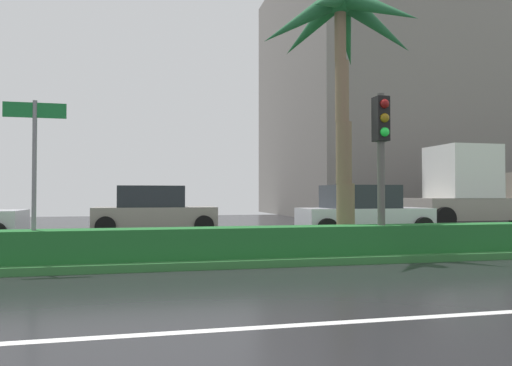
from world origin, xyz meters
name	(u,v)px	position (x,y,z in m)	size (l,w,h in m)	color
ground_plane	(127,256)	(0.00, 9.00, -0.05)	(90.00, 42.00, 0.10)	black
near_lane_divider_stripe	(103,337)	(0.00, 2.00, 0.00)	(81.00, 0.14, 0.01)	white
median_strip	(126,255)	(0.00, 8.00, 0.07)	(85.50, 4.00, 0.15)	#2D6B33
median_hedge	(123,245)	(0.00, 6.60, 0.45)	(76.50, 0.70, 0.60)	#1E6028
palm_tree_centre_left	(340,34)	(5.16, 8.29, 5.43)	(4.15, 4.00, 6.68)	brown
traffic_signal_median_right	(381,143)	(5.34, 6.50, 2.51)	(0.28, 0.43, 3.43)	#4C4C47
street_name_sign	(34,158)	(-1.60, 6.62, 2.08)	(1.10, 0.08, 3.00)	slate
car_in_traffic_second	(154,211)	(0.72, 14.83, 0.83)	(4.30, 2.02, 1.72)	gray
car_in_traffic_third	(363,212)	(7.48, 11.97, 0.83)	(4.30, 2.02, 1.72)	silver
box_truck_lead	(482,191)	(14.44, 15.01, 1.55)	(6.40, 2.64, 3.46)	gray
building_far_right	(429,98)	(20.39, 28.16, 8.39)	(21.70, 15.34, 16.78)	slate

